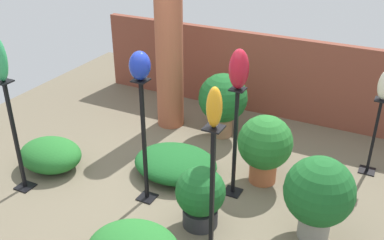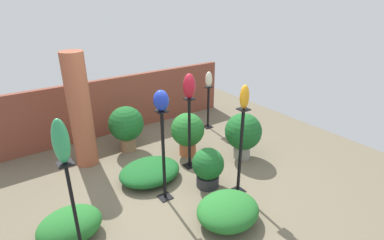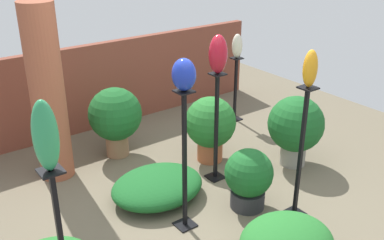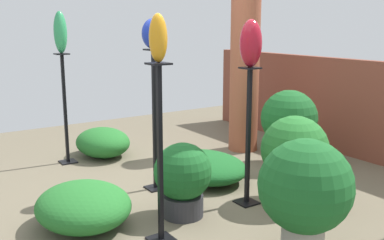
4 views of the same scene
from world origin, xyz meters
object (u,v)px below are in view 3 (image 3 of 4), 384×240
(art_vase_amber, at_px, (310,69))
(potted_plant_mid_left, at_px, (249,177))
(potted_plant_back_center, at_px, (296,126))
(pedestal_cobalt, at_px, (185,167))
(pedestal_ruby, at_px, (216,132))
(pedestal_amber, at_px, (300,159))
(potted_plant_near_pillar, at_px, (210,125))
(art_vase_ruby, at_px, (218,54))
(potted_plant_walkway_edge, at_px, (115,116))
(art_vase_ivory, at_px, (237,46))
(brick_pillar, at_px, (48,94))
(art_vase_jade, at_px, (46,136))
(art_vase_cobalt, at_px, (184,75))
(pedestal_ivory, at_px, (235,92))

(art_vase_amber, bearing_deg, potted_plant_mid_left, 127.31)
(potted_plant_back_center, bearing_deg, pedestal_cobalt, -173.11)
(art_vase_amber, bearing_deg, potted_plant_back_center, 43.21)
(pedestal_ruby, bearing_deg, potted_plant_back_center, -17.53)
(pedestal_amber, bearing_deg, potted_plant_near_pillar, 89.22)
(pedestal_ruby, bearing_deg, art_vase_ruby, 180.00)
(art_vase_amber, bearing_deg, potted_plant_walkway_edge, 110.85)
(art_vase_ruby, height_order, potted_plant_walkway_edge, art_vase_ruby)
(pedestal_ruby, relative_size, potted_plant_walkway_edge, 1.42)
(pedestal_cobalt, height_order, art_vase_amber, art_vase_amber)
(pedestal_cobalt, relative_size, art_vase_ivory, 4.13)
(brick_pillar, relative_size, potted_plant_back_center, 2.31)
(brick_pillar, xyz_separation_m, art_vase_amber, (1.74, -2.33, 0.57))
(art_vase_jade, xyz_separation_m, potted_plant_near_pillar, (2.53, 1.44, -1.14))
(brick_pillar, bearing_deg, art_vase_amber, -53.17)
(art_vase_ivory, bearing_deg, potted_plant_walkway_edge, 178.62)
(art_vase_cobalt, bearing_deg, potted_plant_near_pillar, 41.19)
(brick_pillar, relative_size, art_vase_ivory, 5.88)
(pedestal_cobalt, xyz_separation_m, art_vase_ruby, (0.86, 0.55, 0.88))
(pedestal_amber, height_order, art_vase_ruby, art_vase_ruby)
(art_vase_jade, distance_m, potted_plant_walkway_edge, 3.00)
(pedestal_ivory, relative_size, potted_plant_near_pillar, 1.16)
(art_vase_jade, distance_m, potted_plant_back_center, 3.58)
(brick_pillar, height_order, pedestal_ruby, brick_pillar)
(brick_pillar, relative_size, pedestal_ivory, 2.10)
(art_vase_cobalt, height_order, potted_plant_mid_left, art_vase_cobalt)
(brick_pillar, height_order, potted_plant_mid_left, brick_pillar)
(pedestal_ruby, distance_m, pedestal_ivory, 1.83)
(pedestal_amber, relative_size, potted_plant_mid_left, 2.10)
(pedestal_amber, xyz_separation_m, art_vase_ruby, (-0.21, 1.10, 0.89))
(pedestal_ivory, height_order, potted_plant_walkway_edge, pedestal_ivory)
(pedestal_amber, height_order, potted_plant_walkway_edge, pedestal_amber)
(brick_pillar, xyz_separation_m, pedestal_cobalt, (0.67, -1.78, -0.37))
(art_vase_jade, height_order, potted_plant_walkway_edge, art_vase_jade)
(pedestal_cobalt, height_order, potted_plant_walkway_edge, pedestal_cobalt)
(pedestal_ivory, height_order, art_vase_ivory, art_vase_ivory)
(art_vase_cobalt, height_order, art_vase_ivory, art_vase_cobalt)
(pedestal_ruby, xyz_separation_m, art_vase_ivory, (1.37, 1.20, 0.58))
(art_vase_ruby, bearing_deg, brick_pillar, 141.21)
(art_vase_ruby, distance_m, art_vase_amber, 1.12)
(art_vase_ivory, xyz_separation_m, potted_plant_near_pillar, (-1.14, -0.80, -0.69))
(brick_pillar, distance_m, pedestal_ruby, 2.01)
(pedestal_amber, height_order, art_vase_jade, art_vase_jade)
(potted_plant_near_pillar, distance_m, potted_plant_back_center, 1.08)
(art_vase_jade, bearing_deg, potted_plant_walkway_edge, 54.87)
(art_vase_ruby, bearing_deg, pedestal_ruby, 0.00)
(potted_plant_walkway_edge, distance_m, potted_plant_mid_left, 2.03)
(potted_plant_near_pillar, xyz_separation_m, potted_plant_back_center, (0.80, -0.72, 0.03))
(art_vase_amber, height_order, art_vase_jade, art_vase_jade)
(art_vase_cobalt, bearing_deg, art_vase_ivory, 38.24)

